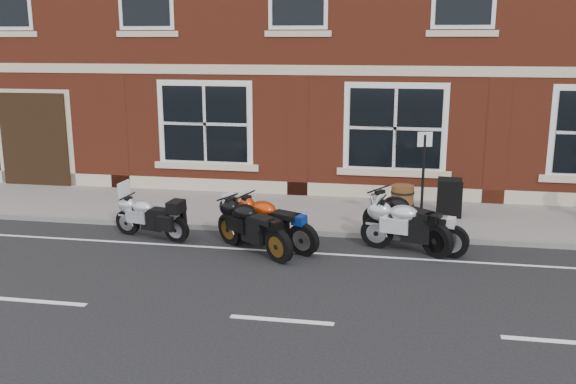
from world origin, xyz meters
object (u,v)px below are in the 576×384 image
barrel_planter (402,198)px  parking_sign (423,176)px  moto_sport_black (253,225)px  moto_sport_red (272,221)px  moto_naked_black (405,218)px  moto_sport_silver (412,225)px  moto_touring_silver (150,215)px  a_board_sign (449,198)px

barrel_planter → parking_sign: bearing=-77.5°
moto_sport_black → parking_sign: 3.72m
moto_sport_red → moto_naked_black: size_ratio=1.10×
moto_sport_silver → parking_sign: parking_sign is taller
moto_sport_red → moto_naked_black: bearing=-52.2°
moto_touring_silver → moto_sport_red: moto_touring_silver is taller
moto_touring_silver → moto_sport_silver: moto_touring_silver is taller
a_board_sign → parking_sign: 1.77m
moto_touring_silver → moto_sport_red: (2.71, -0.21, 0.07)m
moto_sport_black → moto_naked_black: (2.97, 0.90, 0.03)m
moto_sport_red → moto_naked_black: 2.72m
moto_sport_red → moto_sport_silver: bearing=-59.0°
moto_sport_red → moto_sport_silver: size_ratio=0.94×
moto_sport_red → moto_sport_black: size_ratio=1.11×
moto_sport_black → moto_sport_red: bearing=-3.6°
moto_naked_black → a_board_sign: 2.26m
moto_sport_silver → moto_naked_black: bearing=37.6°
barrel_planter → a_board_sign: bearing=-19.5°
moto_sport_red → barrel_planter: moto_sport_red is taller
moto_touring_silver → moto_sport_silver: (5.51, 0.03, 0.07)m
moto_sport_silver → moto_naked_black: size_ratio=1.16×
moto_naked_black → a_board_sign: bearing=14.8°
parking_sign → moto_naked_black: bearing=-133.4°
moto_touring_silver → a_board_sign: bearing=-54.7°
moto_naked_black → parking_sign: parking_sign is taller
moto_sport_black → a_board_sign: a_board_sign is taller
moto_naked_black → a_board_sign: moto_naked_black is taller
moto_sport_silver → barrel_planter: moto_sport_silver is taller
moto_touring_silver → parking_sign: parking_sign is taller
moto_sport_silver → parking_sign: (0.20, 0.91, 0.82)m
moto_sport_black → barrel_planter: 4.40m
moto_sport_red → a_board_sign: size_ratio=2.19×
moto_sport_red → a_board_sign: 4.47m
moto_touring_silver → moto_naked_black: bearing=-71.4°
moto_sport_silver → a_board_sign: a_board_sign is taller
barrel_planter → parking_sign: size_ratio=0.29×
moto_naked_black → barrel_planter: (-0.07, 2.40, -0.16)m
moto_touring_silver → moto_naked_black: (5.37, 0.34, 0.11)m
moto_sport_silver → moto_sport_red: bearing=108.8°
moto_sport_black → moto_touring_silver: bearing=114.7°
moto_sport_black → a_board_sign: 4.93m
moto_sport_red → moto_naked_black: moto_naked_black is taller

